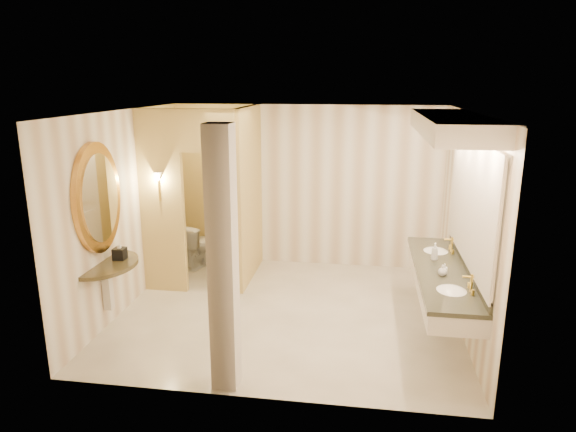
% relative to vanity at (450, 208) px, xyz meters
% --- Properties ---
extents(floor, '(4.50, 4.50, 0.00)m').
position_rel_vanity_xyz_m(floor, '(-1.98, 0.36, -1.63)').
color(floor, '#F0E4CF').
rests_on(floor, ground).
extents(ceiling, '(4.50, 4.50, 0.00)m').
position_rel_vanity_xyz_m(ceiling, '(-1.98, 0.36, 1.07)').
color(ceiling, silver).
rests_on(ceiling, wall_back).
extents(wall_back, '(4.50, 0.02, 2.70)m').
position_rel_vanity_xyz_m(wall_back, '(-1.98, 2.36, -0.28)').
color(wall_back, white).
rests_on(wall_back, floor).
extents(wall_front, '(4.50, 0.02, 2.70)m').
position_rel_vanity_xyz_m(wall_front, '(-1.98, -1.64, -0.28)').
color(wall_front, white).
rests_on(wall_front, floor).
extents(wall_left, '(0.02, 4.00, 2.70)m').
position_rel_vanity_xyz_m(wall_left, '(-4.23, 0.36, -0.28)').
color(wall_left, white).
rests_on(wall_left, floor).
extents(wall_right, '(0.02, 4.00, 2.70)m').
position_rel_vanity_xyz_m(wall_right, '(0.27, 0.36, -0.28)').
color(wall_right, white).
rests_on(wall_right, floor).
extents(toilet_closet, '(1.50, 1.55, 2.70)m').
position_rel_vanity_xyz_m(toilet_closet, '(-3.09, 1.33, -0.24)').
color(toilet_closet, '#E7D078').
rests_on(toilet_closet, floor).
extents(wall_sconce, '(0.14, 0.14, 0.42)m').
position_rel_vanity_xyz_m(wall_sconce, '(-3.90, 0.79, 0.10)').
color(wall_sconce, gold).
rests_on(wall_sconce, toilet_closet).
extents(vanity, '(0.75, 2.68, 2.09)m').
position_rel_vanity_xyz_m(vanity, '(0.00, 0.00, 0.00)').
color(vanity, beige).
rests_on(vanity, floor).
extents(console_shelf, '(1.05, 1.05, 1.97)m').
position_rel_vanity_xyz_m(console_shelf, '(-4.19, -0.41, -0.28)').
color(console_shelf, black).
rests_on(console_shelf, floor).
extents(pillar, '(0.26, 0.26, 2.70)m').
position_rel_vanity_xyz_m(pillar, '(-2.35, -1.44, -0.28)').
color(pillar, beige).
rests_on(pillar, floor).
extents(tissue_box, '(0.15, 0.15, 0.15)m').
position_rel_vanity_xyz_m(tissue_box, '(-4.04, -0.26, -0.68)').
color(tissue_box, black).
rests_on(tissue_box, console_shelf).
extents(toilet, '(0.60, 0.81, 0.74)m').
position_rel_vanity_xyz_m(toilet, '(-3.77, 1.94, -1.26)').
color(toilet, white).
rests_on(toilet, floor).
extents(soap_bottle_a, '(0.06, 0.06, 0.13)m').
position_rel_vanity_xyz_m(soap_bottle_a, '(-0.04, -0.19, -0.69)').
color(soap_bottle_a, beige).
rests_on(soap_bottle_a, vanity).
extents(soap_bottle_b, '(0.11, 0.11, 0.13)m').
position_rel_vanity_xyz_m(soap_bottle_b, '(-0.07, -0.24, -0.69)').
color(soap_bottle_b, silver).
rests_on(soap_bottle_b, vanity).
extents(soap_bottle_c, '(0.11, 0.11, 0.23)m').
position_rel_vanity_xyz_m(soap_bottle_c, '(-0.09, 0.30, -0.64)').
color(soap_bottle_c, '#C6B28C').
rests_on(soap_bottle_c, vanity).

